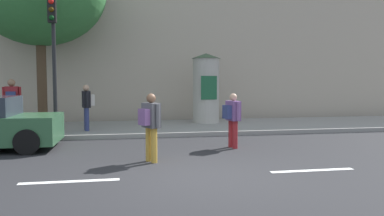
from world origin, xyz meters
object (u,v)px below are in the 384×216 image
object	(u,v)px
pedestrian_in_red_top	(232,116)
pedestrian_tallest	(150,122)
traffic_light	(53,43)
pedestrian_with_bag	(12,101)
pedestrian_near_pole	(87,103)
poster_column	(206,88)

from	to	relation	value
pedestrian_in_red_top	pedestrian_tallest	world-z (taller)	pedestrian_tallest
traffic_light	pedestrian_with_bag	world-z (taller)	traffic_light
pedestrian_tallest	pedestrian_with_bag	bearing A→B (deg)	131.33
pedestrian_with_bag	traffic_light	bearing A→B (deg)	-29.58
pedestrian_tallest	pedestrian_near_pole	world-z (taller)	pedestrian_near_pole
pedestrian_in_red_top	pedestrian_near_pole	size ratio (longest dim) A/B	0.97
pedestrian_in_red_top	pedestrian_near_pole	bearing A→B (deg)	141.34
pedestrian_in_red_top	pedestrian_tallest	bearing A→B (deg)	-148.52
pedestrian_tallest	pedestrian_in_red_top	bearing A→B (deg)	31.48
poster_column	pedestrian_in_red_top	size ratio (longest dim) A/B	1.83
traffic_light	pedestrian_near_pole	size ratio (longest dim) A/B	2.72
traffic_light	poster_column	bearing A→B (deg)	25.23
pedestrian_tallest	pedestrian_with_bag	world-z (taller)	pedestrian_with_bag
pedestrian_in_red_top	pedestrian_with_bag	xyz separation A→B (m)	(-6.40, 3.19, 0.29)
traffic_light	pedestrian_tallest	xyz separation A→B (m)	(2.63, -3.81, -2.04)
traffic_light	pedestrian_in_red_top	world-z (taller)	traffic_light
poster_column	pedestrian_tallest	world-z (taller)	poster_column
pedestrian_with_bag	pedestrian_near_pole	xyz separation A→B (m)	(2.33, 0.06, -0.11)
pedestrian_in_red_top	pedestrian_tallest	xyz separation A→B (m)	(-2.33, -1.43, 0.04)
traffic_light	pedestrian_in_red_top	distance (m)	5.88
pedestrian_in_red_top	pedestrian_with_bag	world-z (taller)	pedestrian_with_bag
traffic_light	pedestrian_near_pole	distance (m)	2.27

